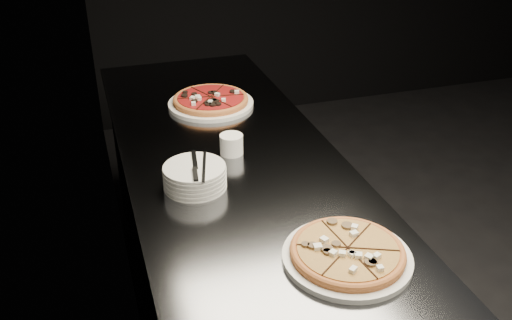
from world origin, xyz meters
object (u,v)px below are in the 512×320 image
object	(u,v)px
plate_stack	(195,177)
ramekin	(231,144)
pizza_mushroom	(347,253)
cutlery	(198,168)
pizza_tomato	(211,101)
counter	(246,287)

from	to	relation	value
plate_stack	ramekin	bearing A→B (deg)	46.90
pizza_mushroom	ramekin	bearing A→B (deg)	100.96
cutlery	ramekin	bearing A→B (deg)	59.05
pizza_mushroom	pizza_tomato	bearing A→B (deg)	95.05
counter	ramekin	size ratio (longest dim) A/B	30.08
counter	pizza_tomato	distance (m)	0.78
counter	pizza_tomato	size ratio (longest dim) A/B	6.90
pizza_mushroom	plate_stack	distance (m)	0.56
plate_stack	cutlery	distance (m)	0.04
pizza_tomato	cutlery	distance (m)	0.66
pizza_mushroom	cutlery	xyz separation A→B (m)	(-0.29, 0.46, 0.06)
plate_stack	counter	bearing A→B (deg)	-0.15
cutlery	ramekin	distance (m)	0.26
counter	cutlery	xyz separation A→B (m)	(-0.16, -0.01, 0.54)
pizza_mushroom	cutlery	world-z (taller)	cutlery
counter	pizza_mushroom	bearing A→B (deg)	-74.43
counter	plate_stack	world-z (taller)	plate_stack
plate_stack	cutlery	bearing A→B (deg)	-62.38
pizza_mushroom	pizza_tomato	xyz separation A→B (m)	(-0.10, 1.09, 0.00)
pizza_tomato	ramekin	distance (m)	0.44
pizza_tomato	plate_stack	xyz separation A→B (m)	(-0.20, -0.62, 0.01)
counter	pizza_mushroom	world-z (taller)	pizza_mushroom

